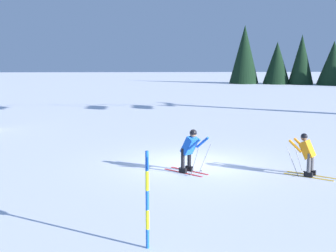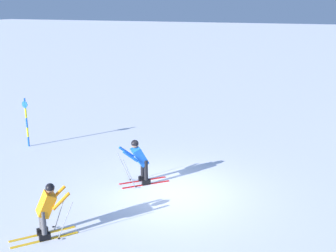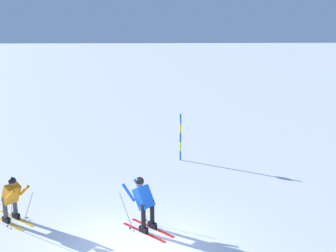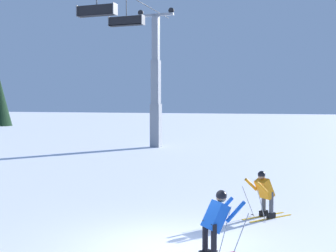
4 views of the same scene
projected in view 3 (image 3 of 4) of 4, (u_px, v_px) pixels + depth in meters
ground_plane at (134, 252)px, 10.35m from camera, size 260.00×260.00×0.00m
skier_carving_main at (143, 200)px, 11.33m from camera, size 1.55×1.53×1.66m
trail_marker_pole at (180, 135)px, 17.17m from camera, size 0.07×0.28×2.04m
skier_distant_uphill at (12, 196)px, 11.74m from camera, size 1.54×1.41×1.54m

